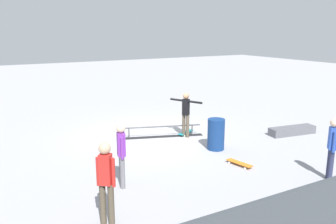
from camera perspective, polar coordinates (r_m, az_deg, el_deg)
The scene contains 10 objects.
ground_plane at distance 12.56m, azimuth -2.05°, elevation -3.89°, with size 60.00×60.00×0.00m, color #9E9EA3.
grind_rail at distance 12.42m, azimuth -1.13°, elevation -3.25°, with size 2.88×1.20×0.40m.
skate_ledge at distance 13.47m, azimuth 19.38°, elevation -2.85°, with size 1.77×0.45×0.28m, color #595960.
skater_main at distance 12.25m, azimuth 2.89°, elevation 0.07°, with size 0.62×1.16×1.57m.
skateboard_main at distance 12.75m, azimuth 2.93°, elevation -3.30°, with size 0.80×0.54×0.09m.
bystander_purple_shirt at distance 8.41m, azimuth -7.53°, elevation -6.40°, with size 0.23×0.36×1.57m.
bystander_red_shirt at distance 6.86m, azimuth -9.98°, elevation -10.63°, with size 0.34×0.30×1.67m.
bystander_blue_shirt at distance 9.65m, azimuth 24.96°, elevation -4.95°, with size 0.28×0.32×1.57m.
loose_skateboard_orange at distance 10.09m, azimuth 11.45°, elevation -8.07°, with size 0.37×0.82×0.09m.
trash_bin at distance 11.17m, azimuth 7.75°, elevation -3.58°, with size 0.53×0.53×0.98m, color navy.
Camera 1 is at (5.49, 10.68, 3.69)m, focal length 37.78 mm.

